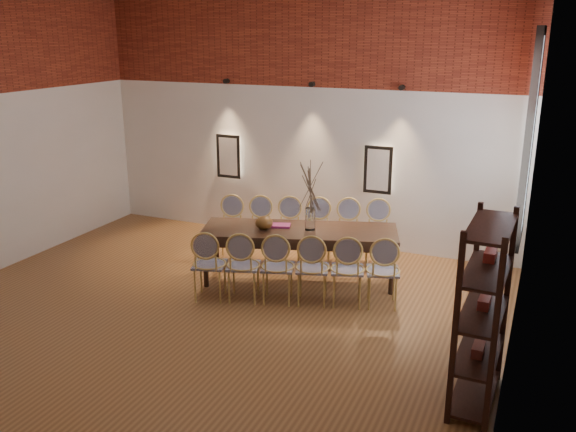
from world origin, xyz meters
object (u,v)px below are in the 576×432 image
at_px(chair_near_f, 383,271).
at_px(chair_far_b, 259,231).
at_px(chair_far_c, 289,232).
at_px(chair_far_e, 348,234).
at_px(chair_near_b, 243,265).
at_px(chair_near_d, 312,268).
at_px(chair_far_d, 318,233).
at_px(chair_near_e, 347,269).
at_px(dining_table, 299,255).
at_px(chair_near_a, 210,264).
at_px(bowl, 264,223).
at_px(chair_near_c, 278,267).
at_px(chair_far_a, 230,230).
at_px(vase, 310,219).
at_px(shelving_rack, 482,313).
at_px(book, 281,226).
at_px(chair_far_f, 378,235).

height_order(chair_near_f, chair_far_b, same).
relative_size(chair_far_c, chair_far_e, 1.00).
xyz_separation_m(chair_near_b, chair_near_d, (0.84, 0.27, 0.00)).
bearing_deg(chair_far_c, chair_far_d, -180.00).
bearing_deg(chair_near_e, chair_far_b, 133.18).
relative_size(dining_table, chair_near_a, 2.82).
bearing_deg(chair_near_f, chair_far_e, 107.37).
distance_m(chair_far_b, bowl, 0.86).
xyz_separation_m(chair_near_c, chair_far_a, (-1.27, 1.08, 0.00)).
bearing_deg(chair_near_c, chair_near_d, 0.00).
bearing_deg(vase, chair_near_e, -35.93).
relative_size(chair_far_a, chair_far_d, 1.00).
relative_size(dining_table, shelving_rack, 1.47).
distance_m(chair_near_d, chair_far_a, 1.94).
bearing_deg(shelving_rack, dining_table, 144.09).
height_order(chair_far_e, bowl, chair_far_e).
bearing_deg(chair_far_b, chair_near_a, 72.63).
distance_m(chair_near_d, chair_far_c, 1.48).
distance_m(chair_near_a, chair_far_e, 2.26).
xyz_separation_m(chair_far_a, shelving_rack, (3.88, -2.34, 0.43)).
distance_m(chair_near_e, chair_far_d, 1.48).
distance_m(chair_near_e, shelving_rack, 2.38).
distance_m(chair_near_a, chair_near_c, 0.88).
bearing_deg(book, chair_far_f, 41.96).
bearing_deg(chair_near_c, chair_near_e, 0.00).
distance_m(chair_near_b, shelving_rack, 3.26).
xyz_separation_m(chair_far_c, vase, (0.56, -0.56, 0.43)).
height_order(dining_table, chair_near_a, chair_near_a).
relative_size(chair_near_d, chair_far_c, 1.00).
relative_size(chair_far_a, chair_far_e, 1.00).
bearing_deg(chair_near_e, chair_far_a, 141.37).
xyz_separation_m(dining_table, chair_far_f, (0.84, 1.01, 0.09)).
xyz_separation_m(chair_far_b, chair_far_f, (1.68, 0.54, 0.00)).
distance_m(chair_far_b, vase, 1.15).
xyz_separation_m(chair_near_a, shelving_rack, (3.45, -0.99, 0.43)).
bearing_deg(chair_far_f, bowl, 25.50).
height_order(chair_near_d, chair_far_f, same).
bearing_deg(chair_far_b, chair_far_c, 180.00).
xyz_separation_m(chair_near_d, shelving_rack, (2.19, -1.40, 0.43)).
bearing_deg(chair_far_a, dining_table, 147.41).
bearing_deg(chair_far_c, chair_far_f, 180.00).
relative_size(chair_far_c, chair_far_d, 1.00).
height_order(chair_far_b, chair_far_c, same).
bearing_deg(vase, bowl, -157.74).
relative_size(chair_far_d, chair_far_e, 1.00).
xyz_separation_m(chair_far_d, bowl, (-0.44, -0.93, 0.37)).
distance_m(chair_far_e, book, 1.15).
height_order(chair_near_a, bowl, chair_near_a).
bearing_deg(chair_far_f, vase, 36.27).
height_order(chair_near_a, chair_far_a, same).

